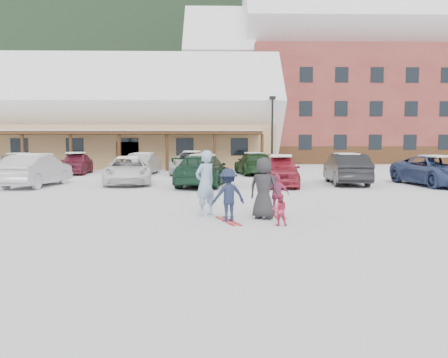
{
  "coord_description": "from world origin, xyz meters",
  "views": [
    {
      "loc": [
        0.02,
        -12.25,
        2.08
      ],
      "look_at": [
        0.3,
        1.0,
        1.0
      ],
      "focal_mm": 35.0,
      "sensor_mm": 36.0,
      "label": 1
    }
  ],
  "objects_px": {
    "toddler_red": "(280,210)",
    "parked_car_5": "(346,169)",
    "parked_car_7": "(19,164)",
    "parked_car_9": "(144,164)",
    "day_lodge": "(116,123)",
    "parked_car_8": "(76,163)",
    "parked_car_10": "(192,163)",
    "child_magenta": "(277,195)",
    "parked_car_2": "(128,171)",
    "adult_skier": "(205,183)",
    "parked_car_6": "(436,171)",
    "parked_car_11": "(254,164)",
    "parked_car_1": "(36,170)",
    "alpine_hotel": "(339,86)",
    "lamp_post": "(272,128)",
    "child_navy": "(228,195)",
    "parked_car_4": "(281,171)",
    "bystander_dark": "(264,188)",
    "parked_car_3": "(203,170)"
  },
  "relations": [
    {
      "from": "bystander_dark",
      "to": "parked_car_2",
      "type": "distance_m",
      "value": 11.93
    },
    {
      "from": "child_navy",
      "to": "parked_car_9",
      "type": "relative_size",
      "value": 0.33
    },
    {
      "from": "bystander_dark",
      "to": "parked_car_10",
      "type": "bearing_deg",
      "value": -53.7
    },
    {
      "from": "day_lodge",
      "to": "parked_car_9",
      "type": "bearing_deg",
      "value": -68.56
    },
    {
      "from": "alpine_hotel",
      "to": "parked_car_1",
      "type": "xyz_separation_m",
      "value": [
        -22.89,
        -29.03,
        -7.85
      ]
    },
    {
      "from": "bystander_dark",
      "to": "parked_car_8",
      "type": "distance_m",
      "value": 20.86
    },
    {
      "from": "parked_car_1",
      "to": "day_lodge",
      "type": "bearing_deg",
      "value": -84.01
    },
    {
      "from": "child_magenta",
      "to": "parked_car_10",
      "type": "bearing_deg",
      "value": -81.71
    },
    {
      "from": "parked_car_5",
      "to": "parked_car_6",
      "type": "bearing_deg",
      "value": 172.89
    },
    {
      "from": "day_lodge",
      "to": "parked_car_6",
      "type": "xyz_separation_m",
      "value": [
        19.92,
        -19.02,
        -3.21
      ]
    },
    {
      "from": "adult_skier",
      "to": "parked_car_9",
      "type": "relative_size",
      "value": 0.43
    },
    {
      "from": "lamp_post",
      "to": "parked_car_2",
      "type": "xyz_separation_m",
      "value": [
        -9.07,
        -12.89,
        -2.63
      ]
    },
    {
      "from": "child_magenta",
      "to": "parked_car_5",
      "type": "distance_m",
      "value": 10.79
    },
    {
      "from": "parked_car_2",
      "to": "parked_car_4",
      "type": "relative_size",
      "value": 1.13
    },
    {
      "from": "parked_car_1",
      "to": "alpine_hotel",
      "type": "bearing_deg",
      "value": -123.43
    },
    {
      "from": "parked_car_7",
      "to": "parked_car_9",
      "type": "xyz_separation_m",
      "value": [
        8.07,
        0.57,
        0.0
      ]
    },
    {
      "from": "toddler_red",
      "to": "parked_car_2",
      "type": "xyz_separation_m",
      "value": [
        -6.09,
        11.43,
        0.29
      ]
    },
    {
      "from": "parked_car_8",
      "to": "parked_car_9",
      "type": "relative_size",
      "value": 0.99
    },
    {
      "from": "lamp_post",
      "to": "parked_car_10",
      "type": "xyz_separation_m",
      "value": [
        -6.15,
        -5.86,
        -2.55
      ]
    },
    {
      "from": "child_magenta",
      "to": "parked_car_8",
      "type": "xyz_separation_m",
      "value": [
        -11.22,
        17.29,
        0.13
      ]
    },
    {
      "from": "day_lodge",
      "to": "parked_car_7",
      "type": "distance_m",
      "value": 12.46
    },
    {
      "from": "parked_car_3",
      "to": "parked_car_10",
      "type": "xyz_separation_m",
      "value": [
        -0.93,
        8.07,
        0.02
      ]
    },
    {
      "from": "toddler_red",
      "to": "parked_car_5",
      "type": "distance_m",
      "value": 12.28
    },
    {
      "from": "bystander_dark",
      "to": "parked_car_6",
      "type": "distance_m",
      "value": 13.31
    },
    {
      "from": "child_navy",
      "to": "parked_car_5",
      "type": "height_order",
      "value": "parked_car_5"
    },
    {
      "from": "parked_car_7",
      "to": "parked_car_1",
      "type": "bearing_deg",
      "value": 112.36
    },
    {
      "from": "parked_car_8",
      "to": "toddler_red",
      "type": "bearing_deg",
      "value": -64.53
    },
    {
      "from": "child_magenta",
      "to": "parked_car_10",
      "type": "relative_size",
      "value": 0.21
    },
    {
      "from": "child_magenta",
      "to": "parked_car_6",
      "type": "distance_m",
      "value": 12.58
    },
    {
      "from": "child_navy",
      "to": "parked_car_11",
      "type": "height_order",
      "value": "parked_car_11"
    },
    {
      "from": "child_navy",
      "to": "parked_car_1",
      "type": "height_order",
      "value": "parked_car_1"
    },
    {
      "from": "day_lodge",
      "to": "lamp_post",
      "type": "bearing_deg",
      "value": -20.0
    },
    {
      "from": "lamp_post",
      "to": "parked_car_4",
      "type": "bearing_deg",
      "value": -95.69
    },
    {
      "from": "child_magenta",
      "to": "parked_car_6",
      "type": "relative_size",
      "value": 0.23
    },
    {
      "from": "parked_car_6",
      "to": "parked_car_10",
      "type": "xyz_separation_m",
      "value": [
        -12.42,
        8.19,
        0.04
      ]
    },
    {
      "from": "parked_car_1",
      "to": "parked_car_8",
      "type": "height_order",
      "value": "parked_car_1"
    },
    {
      "from": "parked_car_2",
      "to": "parked_car_4",
      "type": "xyz_separation_m",
      "value": [
        7.66,
        -1.22,
        0.06
      ]
    },
    {
      "from": "day_lodge",
      "to": "alpine_hotel",
      "type": "relative_size",
      "value": 0.93
    },
    {
      "from": "parked_car_10",
      "to": "child_magenta",
      "type": "bearing_deg",
      "value": -75.81
    },
    {
      "from": "adult_skier",
      "to": "child_navy",
      "type": "relative_size",
      "value": 1.33
    },
    {
      "from": "parked_car_1",
      "to": "parked_car_2",
      "type": "height_order",
      "value": "parked_car_1"
    },
    {
      "from": "day_lodge",
      "to": "parked_car_11",
      "type": "distance_m",
      "value": 16.47
    },
    {
      "from": "parked_car_6",
      "to": "parked_car_8",
      "type": "bearing_deg",
      "value": 151.59
    },
    {
      "from": "parked_car_11",
      "to": "alpine_hotel",
      "type": "bearing_deg",
      "value": -125.48
    },
    {
      "from": "day_lodge",
      "to": "parked_car_8",
      "type": "bearing_deg",
      "value": -92.18
    },
    {
      "from": "child_navy",
      "to": "parked_car_4",
      "type": "bearing_deg",
      "value": -124.65
    },
    {
      "from": "lamp_post",
      "to": "day_lodge",
      "type": "bearing_deg",
      "value": 160.0
    },
    {
      "from": "toddler_red",
      "to": "parked_car_9",
      "type": "distance_m",
      "value": 19.52
    },
    {
      "from": "parked_car_6",
      "to": "parked_car_11",
      "type": "distance_m",
      "value": 11.38
    },
    {
      "from": "toddler_red",
      "to": "bystander_dark",
      "type": "bearing_deg",
      "value": -70.26
    }
  ]
}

